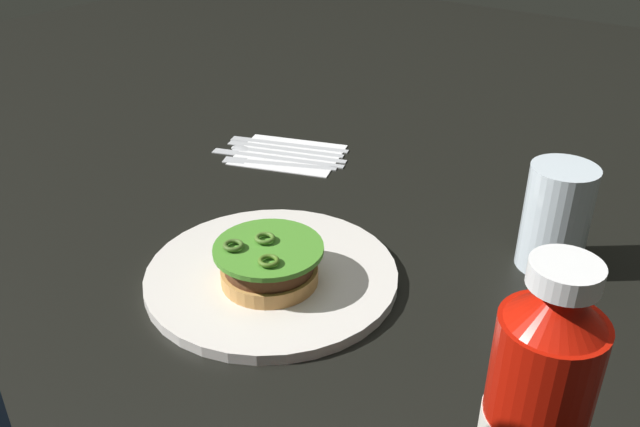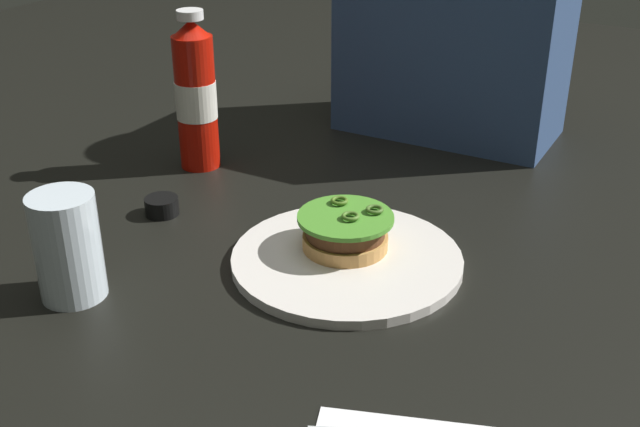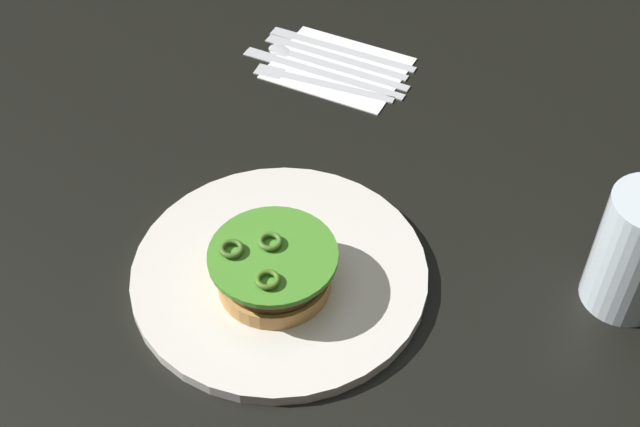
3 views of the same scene
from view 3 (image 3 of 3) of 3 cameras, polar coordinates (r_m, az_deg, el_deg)
ground_plane at (r=0.81m, az=1.25°, el=-6.82°), size 3.00×3.00×0.00m
dinner_plate at (r=0.84m, az=-2.73°, el=-4.03°), size 0.29×0.29×0.01m
burger_sandwich at (r=0.80m, az=-3.15°, el=-3.75°), size 0.12×0.12×0.05m
water_glass at (r=0.83m, az=20.53°, el=-2.43°), size 0.08×0.08×0.13m
napkin at (r=1.10m, az=1.22°, el=9.78°), size 0.20×0.17×0.00m
table_knife at (r=1.13m, az=0.85°, el=11.29°), size 0.20×0.08×0.00m
steak_knife at (r=1.12m, az=0.45°, el=10.79°), size 0.19×0.08×0.00m
spoon_utensil at (r=1.10m, az=-0.21°, el=10.34°), size 0.19×0.08×0.00m
butter_knife at (r=1.09m, az=-0.54°, el=9.77°), size 0.21×0.09×0.00m
fork_utensil at (r=1.07m, az=-0.62°, el=9.06°), size 0.17×0.09×0.00m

